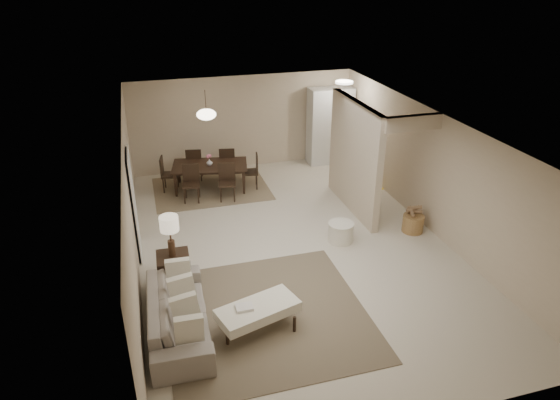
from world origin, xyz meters
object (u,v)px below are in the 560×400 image
object	(u,v)px
pantry_cabinet	(330,126)
side_table	(174,271)
dining_table	(210,177)
wicker_basket	(413,223)
sofa	(178,314)
ottoman_bench	(258,311)
round_pouf	(341,232)

from	to	relation	value
pantry_cabinet	side_table	distance (m)	6.85
pantry_cabinet	side_table	world-z (taller)	pantry_cabinet
side_table	dining_table	world-z (taller)	dining_table
pantry_cabinet	wicker_basket	distance (m)	4.39
sofa	pantry_cabinet	bearing A→B (deg)	-36.16
sofa	dining_table	bearing A→B (deg)	-12.14
pantry_cabinet	ottoman_bench	bearing A→B (deg)	-119.43
round_pouf	sofa	bearing A→B (deg)	-151.46
ottoman_bench	dining_table	size ratio (longest dim) A/B	0.75
round_pouf	dining_table	xyz separation A→B (m)	(-2.14, 3.28, 0.12)
pantry_cabinet	dining_table	xyz separation A→B (m)	(-3.51, -0.97, -0.73)
side_table	wicker_basket	world-z (taller)	side_table
pantry_cabinet	dining_table	world-z (taller)	pantry_cabinet
ottoman_bench	side_table	size ratio (longest dim) A/B	2.24
sofa	side_table	size ratio (longest dim) A/B	3.66
ottoman_bench	side_table	world-z (taller)	side_table
ottoman_bench	side_table	bearing A→B (deg)	109.55
side_table	dining_table	size ratio (longest dim) A/B	0.34
sofa	round_pouf	world-z (taller)	sofa
side_table	dining_table	bearing A→B (deg)	72.36
ottoman_bench	pantry_cabinet	bearing A→B (deg)	43.82
pantry_cabinet	side_table	xyz separation A→B (m)	(-4.75, -4.88, -0.74)
pantry_cabinet	sofa	distance (m)	7.81
pantry_cabinet	round_pouf	distance (m)	4.54
side_table	wicker_basket	bearing A→B (deg)	6.70
round_pouf	ottoman_bench	bearing A→B (deg)	-136.14
dining_table	round_pouf	bearing A→B (deg)	-46.04
sofa	dining_table	world-z (taller)	sofa
ottoman_bench	wicker_basket	distance (m)	4.42
side_table	wicker_basket	size ratio (longest dim) A/B	1.38
ottoman_bench	round_pouf	distance (m)	3.13
sofa	wicker_basket	world-z (taller)	sofa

